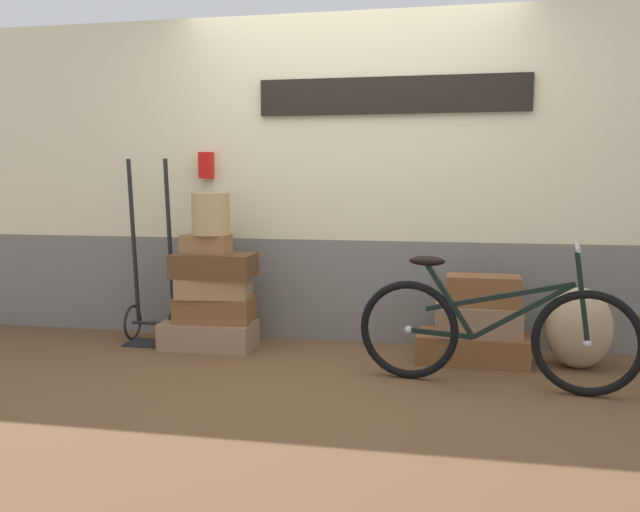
% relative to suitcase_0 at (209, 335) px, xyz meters
% --- Properties ---
extents(ground, '(9.74, 5.20, 0.06)m').
position_rel_suitcase_0_xyz_m(ground, '(0.97, -0.35, -0.13)').
color(ground, brown).
extents(station_building, '(7.74, 0.74, 2.43)m').
position_rel_suitcase_0_xyz_m(station_building, '(0.98, 0.49, 1.12)').
color(station_building, slate).
rests_on(station_building, ground).
extents(suitcase_0, '(0.67, 0.35, 0.19)m').
position_rel_suitcase_0_xyz_m(suitcase_0, '(0.00, 0.00, 0.00)').
color(suitcase_0, '#937051').
rests_on(suitcase_0, ground).
extents(suitcase_1, '(0.57, 0.34, 0.18)m').
position_rel_suitcase_0_xyz_m(suitcase_1, '(0.05, 0.02, 0.19)').
color(suitcase_1, brown).
rests_on(suitcase_1, suitcase_0).
extents(suitcase_2, '(0.54, 0.37, 0.15)m').
position_rel_suitcase_0_xyz_m(suitcase_2, '(0.05, 0.01, 0.35)').
color(suitcase_2, '#9E754C').
rests_on(suitcase_2, suitcase_1).
extents(suitcase_3, '(0.59, 0.35, 0.17)m').
position_rel_suitcase_0_xyz_m(suitcase_3, '(0.05, -0.00, 0.51)').
color(suitcase_3, brown).
rests_on(suitcase_3, suitcase_2).
extents(suitcase_4, '(0.34, 0.19, 0.14)m').
position_rel_suitcase_0_xyz_m(suitcase_4, '(-0.00, -0.01, 0.67)').
color(suitcase_4, olive).
rests_on(suitcase_4, suitcase_3).
extents(suitcase_5, '(0.75, 0.40, 0.19)m').
position_rel_suitcase_0_xyz_m(suitcase_5, '(1.88, -0.01, -0.00)').
color(suitcase_5, brown).
rests_on(suitcase_5, ground).
extents(suitcase_6, '(0.57, 0.35, 0.20)m').
position_rel_suitcase_0_xyz_m(suitcase_6, '(1.91, -0.02, 0.19)').
color(suitcase_6, '#937051').
rests_on(suitcase_6, suitcase_5).
extents(suitcase_7, '(0.48, 0.26, 0.20)m').
position_rel_suitcase_0_xyz_m(suitcase_7, '(1.93, -0.01, 0.39)').
color(suitcase_7, brown).
rests_on(suitcase_7, suitcase_6).
extents(wicker_basket, '(0.27, 0.27, 0.30)m').
position_rel_suitcase_0_xyz_m(wicker_basket, '(0.04, -0.01, 0.88)').
color(wicker_basket, tan).
rests_on(wicker_basket, suitcase_4).
extents(luggage_trolley, '(0.37, 0.36, 1.38)m').
position_rel_suitcase_0_xyz_m(luggage_trolley, '(-0.49, 0.11, 0.24)').
color(luggage_trolley, black).
rests_on(luggage_trolley, ground).
extents(burlap_sack, '(0.42, 0.36, 0.53)m').
position_rel_suitcase_0_xyz_m(burlap_sack, '(2.55, -0.02, 0.17)').
color(burlap_sack, tan).
rests_on(burlap_sack, ground).
extents(bicycle, '(1.62, 0.46, 0.86)m').
position_rel_suitcase_0_xyz_m(bicycle, '(1.97, -0.54, 0.23)').
color(bicycle, black).
rests_on(bicycle, ground).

